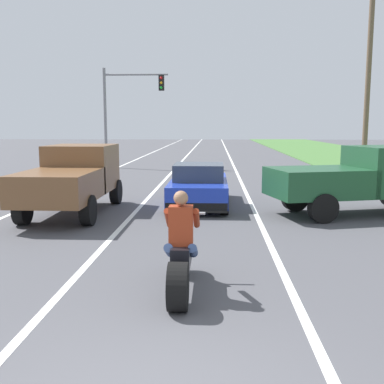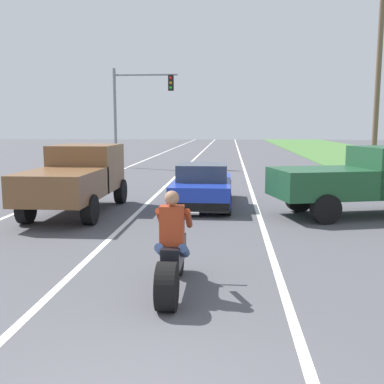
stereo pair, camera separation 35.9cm
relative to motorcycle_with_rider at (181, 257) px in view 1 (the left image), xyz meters
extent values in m
cube|color=white|center=(-5.47, 16.90, -0.59)|extent=(0.14, 120.00, 0.01)
cube|color=white|center=(1.73, 16.90, -0.59)|extent=(0.14, 120.00, 0.01)
cube|color=white|center=(-1.87, 16.90, -0.59)|extent=(0.14, 120.00, 0.01)
cylinder|color=black|center=(0.00, -0.60, -0.25)|extent=(0.28, 0.69, 0.69)
cylinder|color=black|center=(0.00, 0.95, -0.28)|extent=(0.12, 0.63, 0.63)
cube|color=black|center=(0.00, 0.23, 0.02)|extent=(0.28, 1.10, 0.36)
cylinder|color=#B2B2B7|center=(0.00, 0.87, 0.09)|extent=(0.08, 0.36, 0.73)
cylinder|color=#A5A5AA|center=(0.00, 0.85, 0.52)|extent=(0.70, 0.05, 0.05)
cube|color=#993319|center=(0.00, 0.00, 0.50)|extent=(0.36, 0.24, 0.60)
sphere|color=#9E7051|center=(0.00, 0.00, 0.92)|extent=(0.22, 0.22, 0.22)
cylinder|color=#384C7A|center=(-0.18, 0.03, 0.10)|extent=(0.14, 0.47, 0.32)
cylinder|color=#993319|center=(-0.22, 0.30, 0.55)|extent=(0.10, 0.51, 0.40)
cylinder|color=#384C7A|center=(0.18, 0.03, 0.10)|extent=(0.14, 0.47, 0.32)
cylinder|color=#993319|center=(0.22, 0.30, 0.55)|extent=(0.10, 0.51, 0.40)
cube|color=#1E38B2|center=(0.00, 7.97, -0.07)|extent=(1.80, 4.30, 0.64)
cube|color=#333D4C|center=(0.00, 7.77, 0.51)|extent=(1.56, 1.70, 0.52)
cube|color=black|center=(0.00, 5.92, -0.31)|extent=(1.76, 0.20, 0.28)
cylinder|color=black|center=(-0.80, 9.57, -0.27)|extent=(0.24, 0.64, 0.64)
cylinder|color=black|center=(0.80, 9.57, -0.27)|extent=(0.24, 0.64, 0.64)
cylinder|color=black|center=(-0.80, 6.37, -0.27)|extent=(0.24, 0.64, 0.64)
cylinder|color=black|center=(0.80, 6.37, -0.27)|extent=(0.24, 0.64, 0.64)
cube|color=brown|center=(-3.64, 7.30, 0.69)|extent=(1.90, 2.10, 1.40)
cube|color=#333D4C|center=(-3.64, 7.65, 1.07)|extent=(1.67, 0.29, 0.57)
cube|color=brown|center=(-3.64, 5.05, 0.39)|extent=(1.90, 2.70, 0.80)
cylinder|color=black|center=(-4.51, 8.10, -0.19)|extent=(0.28, 0.80, 0.80)
cylinder|color=black|center=(-2.77, 8.10, -0.19)|extent=(0.28, 0.80, 0.80)
cylinder|color=black|center=(-4.51, 4.75, -0.19)|extent=(0.28, 0.80, 0.80)
cylinder|color=black|center=(-2.77, 4.75, -0.19)|extent=(0.28, 0.80, 0.80)
cube|color=#1E4C2D|center=(3.46, 6.28, 0.39)|extent=(3.10, 2.53, 0.80)
cylinder|color=black|center=(2.95, 7.04, -0.19)|extent=(0.85, 0.48, 0.80)
cylinder|color=black|center=(3.40, 5.36, -0.19)|extent=(0.85, 0.48, 0.80)
cylinder|color=gray|center=(-6.19, 21.05, 2.41)|extent=(0.18, 0.18, 6.00)
cylinder|color=gray|center=(-4.26, 21.05, 5.01)|extent=(3.87, 0.12, 0.12)
cube|color=black|center=(-2.73, 21.05, 4.51)|extent=(0.32, 0.24, 0.90)
sphere|color=red|center=(-2.73, 20.91, 4.79)|extent=(0.16, 0.16, 0.16)
sphere|color=orange|center=(-2.73, 20.91, 4.51)|extent=(0.16, 0.16, 0.16)
sphere|color=green|center=(-2.73, 20.91, 4.23)|extent=(0.16, 0.16, 0.16)
cylinder|color=brown|center=(7.46, 14.85, 3.46)|extent=(0.24, 0.24, 8.11)
camera|label=1|loc=(0.50, -6.67, 1.99)|focal=42.43mm
camera|label=2|loc=(0.86, -6.65, 1.99)|focal=42.43mm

